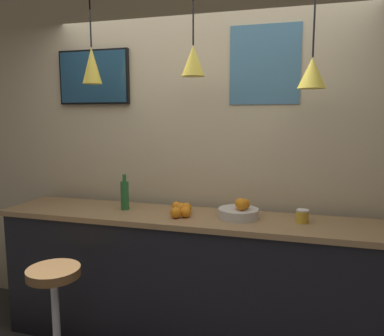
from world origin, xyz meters
The scene contains 12 objects.
back_wall centered at (0.00, 1.07, 1.45)m, with size 8.00×0.06×2.90m.
service_counter centered at (0.00, 0.69, 0.50)m, with size 2.92×0.55×1.00m.
bar_stool centered at (-0.78, 0.13, 0.48)m, with size 0.40×0.40×0.74m.
fruit_bowl centered at (0.34, 0.72, 1.05)m, with size 0.29×0.29×0.15m.
orange_pile centered at (-0.08, 0.69, 1.04)m, with size 0.19×0.26×0.08m.
juice_bottle centered at (-0.55, 0.72, 1.12)m, with size 0.06×0.06×0.28m.
spread_jar centered at (0.77, 0.72, 1.05)m, with size 0.08×0.08×0.09m.
pendant_lamp_left centered at (-0.79, 0.72, 2.10)m, with size 0.15×0.15×0.84m.
pendant_lamp_middle centered at (0.00, 0.72, 2.11)m, with size 0.16×0.16×0.81m.
pendant_lamp_right centered at (0.79, 0.72, 2.00)m, with size 0.18×0.18×0.90m.
mounted_tv centered at (-0.96, 1.02, 2.05)m, with size 0.64×0.04×0.45m.
wall_poster centered at (0.46, 1.03, 2.10)m, with size 0.52×0.01×0.58m.
Camera 1 is at (0.73, -1.86, 1.72)m, focal length 35.00 mm.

